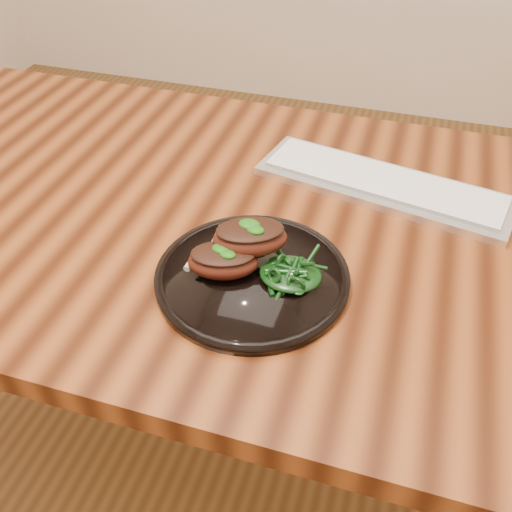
# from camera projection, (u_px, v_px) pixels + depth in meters

# --- Properties ---
(desk) EXTENTS (1.60, 0.80, 0.75)m
(desk) POSITION_uv_depth(u_px,v_px,m) (272.00, 257.00, 0.98)
(desk) COLOR #351406
(desk) RESTS_ON ground
(plate) EXTENTS (0.28, 0.28, 0.02)m
(plate) POSITION_uv_depth(u_px,v_px,m) (252.00, 277.00, 0.81)
(plate) COLOR black
(plate) RESTS_ON desk
(lamb_chop_front) EXTENTS (0.11, 0.09, 0.04)m
(lamb_chop_front) POSITION_uv_depth(u_px,v_px,m) (223.00, 260.00, 0.79)
(lamb_chop_front) COLOR #47180D
(lamb_chop_front) RESTS_ON plate
(lamb_chop_back) EXTENTS (0.12, 0.10, 0.05)m
(lamb_chop_back) POSITION_uv_depth(u_px,v_px,m) (249.00, 237.00, 0.80)
(lamb_chop_back) COLOR #47180D
(lamb_chop_back) RESTS_ON plate
(herb_smear) EXTENTS (0.08, 0.05, 0.00)m
(herb_smear) POSITION_uv_depth(u_px,v_px,m) (242.00, 242.00, 0.86)
(herb_smear) COLOR #0B4907
(herb_smear) RESTS_ON plate
(greens_heap) EXTENTS (0.09, 0.08, 0.03)m
(greens_heap) POSITION_uv_depth(u_px,v_px,m) (291.00, 271.00, 0.79)
(greens_heap) COLOR black
(greens_heap) RESTS_ON plate
(keyboard) EXTENTS (0.46, 0.22, 0.02)m
(keyboard) POSITION_uv_depth(u_px,v_px,m) (383.00, 184.00, 0.99)
(keyboard) COLOR silver
(keyboard) RESTS_ON desk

